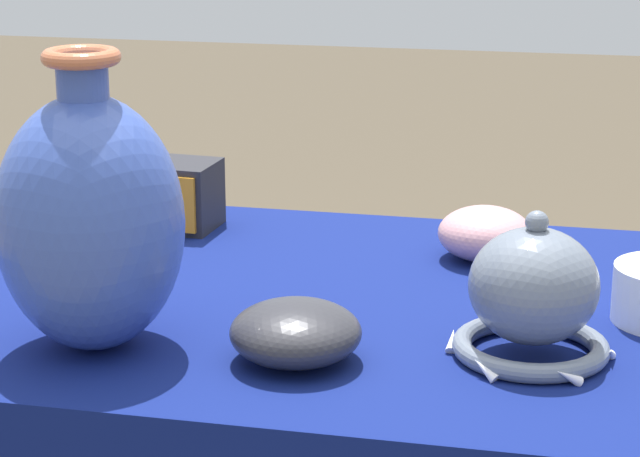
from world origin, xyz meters
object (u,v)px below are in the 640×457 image
at_px(bowl_shallow_charcoal, 296,332).
at_px(bowl_shallow_rose, 485,234).
at_px(vase_tall_bulbous, 90,220).
at_px(vase_dome_bell, 533,298).
at_px(mosaic_tile_box, 167,194).

bearing_deg(bowl_shallow_charcoal, bowl_shallow_rose, 67.57).
relative_size(vase_tall_bulbous, vase_dome_bell, 1.81).
relative_size(mosaic_tile_box, bowl_shallow_charcoal, 1.05).
relative_size(vase_dome_bell, bowl_shallow_charcoal, 1.28).
bearing_deg(vase_tall_bulbous, bowl_shallow_charcoal, 1.58).
relative_size(mosaic_tile_box, bowl_shallow_rose, 1.18).
xyz_separation_m(vase_tall_bulbous, bowl_shallow_rose, (0.40, 0.41, -0.11)).
bearing_deg(bowl_shallow_charcoal, vase_tall_bulbous, -178.42).
xyz_separation_m(vase_dome_bell, bowl_shallow_rose, (-0.08, 0.33, -0.03)).
xyz_separation_m(vase_dome_bell, mosaic_tile_box, (-0.55, 0.39, -0.02)).
height_order(vase_tall_bulbous, bowl_shallow_rose, vase_tall_bulbous).
bearing_deg(mosaic_tile_box, bowl_shallow_charcoal, -52.14).
bearing_deg(bowl_shallow_rose, vase_tall_bulbous, -133.92).
height_order(vase_tall_bulbous, bowl_shallow_charcoal, vase_tall_bulbous).
distance_m(vase_tall_bulbous, vase_dome_bell, 0.49).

